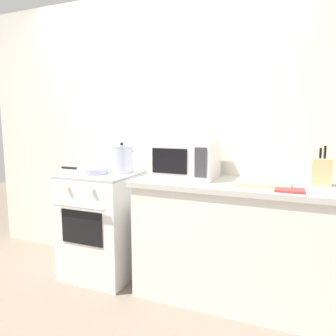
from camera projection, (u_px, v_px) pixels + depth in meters
ground_plane at (99, 318)px, 2.22m from camera, size 10.00×10.00×0.00m
back_wall at (186, 135)px, 2.82m from camera, size 4.40×0.10×2.50m
lower_cabinet_right at (246, 246)px, 2.38m from camera, size 1.64×0.56×0.88m
countertop_right at (248, 186)px, 2.32m from camera, size 1.70×0.60×0.04m
stove at (103, 224)px, 2.84m from camera, size 0.60×0.64×0.92m
stock_pot at (122, 159)px, 2.79m from camera, size 0.29×0.21×0.27m
frying_pan at (92, 171)px, 2.75m from camera, size 0.47×0.27×0.05m
microwave at (185, 159)px, 2.54m from camera, size 0.50×0.37×0.30m
cutting_board at (264, 183)px, 2.25m from camera, size 0.36×0.26×0.02m
knife_block at (321, 172)px, 2.23m from camera, size 0.13×0.10×0.28m
oven_mitt at (290, 190)px, 2.04m from camera, size 0.18×0.14×0.02m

